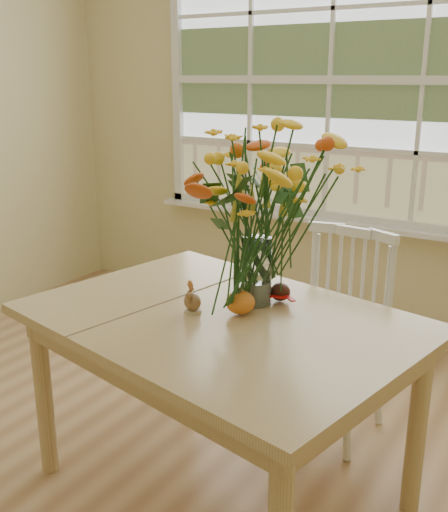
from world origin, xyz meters
The scene contains 8 objects.
wall_back centered at (0.00, 2.25, 1.35)m, with size 4.00×0.02×2.70m, color beige.
window centered at (0.00, 2.21, 1.53)m, with size 2.42×0.12×1.74m.
dining_table centered at (0.36, 0.41, 0.65)m, with size 1.55×1.24×0.74m.
windsor_chair centered at (0.56, 1.10, 0.51)m, with size 0.45×0.44×0.91m.
flower_vase centered at (0.41, 0.58, 1.13)m, with size 0.54×0.54×0.64m.
pumpkin centered at (0.41, 0.45, 0.78)m, with size 0.11×0.11×0.08m, color orange.
turkey_figurine centered at (0.25, 0.38, 0.78)m, with size 0.10×0.09×0.10m.
dark_gourd centered at (0.48, 0.65, 0.78)m, with size 0.13×0.09×0.07m.
Camera 1 is at (1.43, -1.30, 1.58)m, focal length 42.00 mm.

